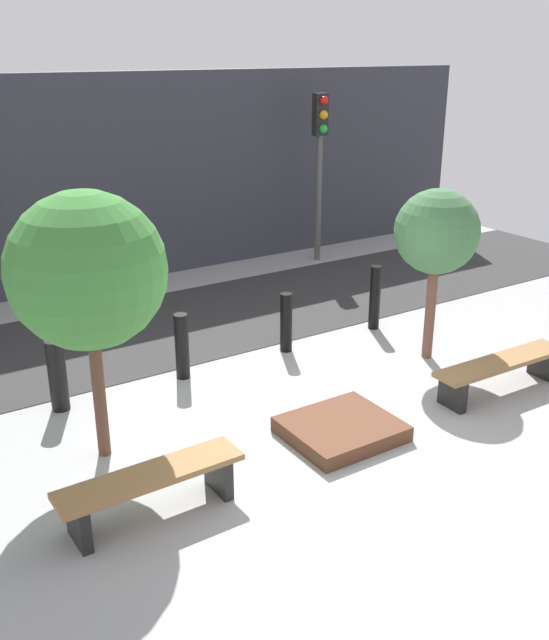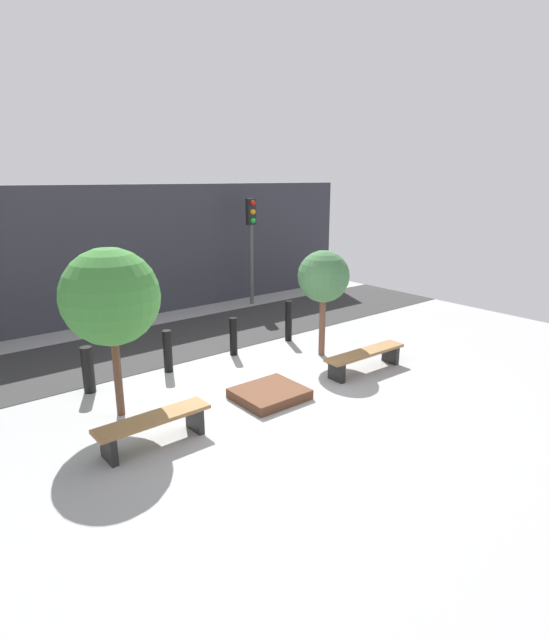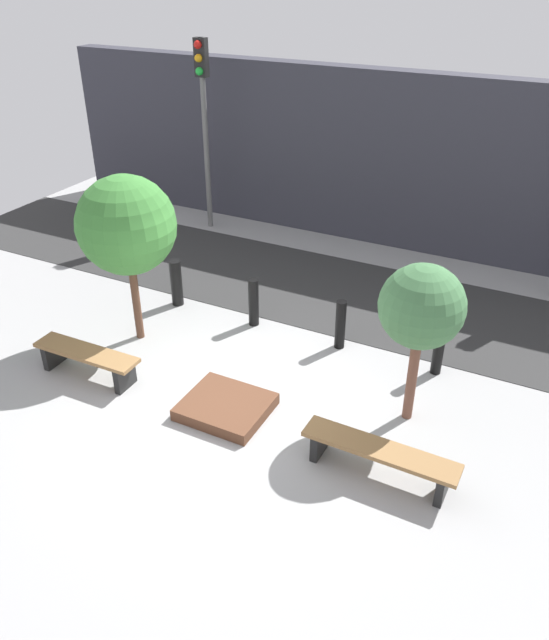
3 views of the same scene
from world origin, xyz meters
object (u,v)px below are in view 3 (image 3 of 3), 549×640
Objects in this scene: tree_behind_right_bench at (422,308)px; bench_left at (87,358)px; bench_right at (380,455)px; bollard_left at (254,302)px; tree_behind_left_bench at (126,226)px; planter_bed at (226,407)px; bollard_center at (340,325)px; bollard_right at (439,346)px; bollard_far_left at (176,283)px; traffic_light_west at (203,103)px.

bench_left is at bearing -164.79° from tree_behind_right_bench.
bollard_left is at bearing 142.36° from bench_right.
bench_left is at bearing -90.00° from tree_behind_left_bench.
bench_right is (4.71, -0.00, -0.01)m from bench_left.
planter_bed is (-2.35, 0.20, -0.24)m from bench_right.
bollard_center reaches higher than bench_right.
tree_behind_left_bench reaches higher than bollard_right.
bench_right reaches higher than planter_bed.
tree_behind_right_bench is 3.66m from bollard_left.
planter_bed is at bearing -43.72° from bollard_far_left.
bench_left is 4.06m from bollard_center.
tree_behind_left_bench is at bearing -140.88° from bollard_left.
bench_right is 2.00× the size of bollard_right.
bollard_right reaches higher than bench_left.
tree_behind_right_bench is 5.13m from bollard_far_left.
bollard_far_left reaches higher than bollard_left.
traffic_light_west is (-6.30, 6.08, 2.53)m from bench_right.
planter_bed is 0.42× the size of tree_behind_left_bench.
bench_left is at bearing -75.31° from traffic_light_west.
planter_bed is at bearing -109.22° from bollard_center.
bollard_right reaches higher than bollard_left.
bollard_right reaches higher than bench_right.
bollard_right is (3.25, 0.00, 0.06)m from bollard_left.
tree_behind_right_bench is at bearing -21.59° from bollard_left.
bollard_left is at bearing 0.00° from bollard_far_left.
traffic_light_west reaches higher than planter_bed.
bench_right is at bearing -15.21° from tree_behind_left_bench.
bollard_center is 0.21× the size of traffic_light_west.
tree_behind_left_bench is at bearing 155.35° from planter_bed.
bollard_center is (-1.54, 1.25, -1.35)m from tree_behind_right_bench.
tree_behind_right_bench reaches higher than bollard_far_left.
bollard_center is at bearing 140.88° from tree_behind_right_bench.
bollard_far_left is 4.88m from bollard_right.
bollard_left reaches higher than bench_right.
tree_behind_left_bench is 5.19m from bollard_right.
tree_behind_right_bench is 1.79m from bollard_right.
traffic_light_west is at bearing 131.46° from bollard_left.
bollard_far_left reaches higher than bench_left.
planter_bed is 3.40m from bollard_right.
bench_left is 5.09m from tree_behind_right_bench.
bench_left is 0.89× the size of bench_right.
traffic_light_west is at bearing 150.95° from bollard_right.
bollard_left is (1.54, 2.53, 0.11)m from bench_left.
planter_bed is at bearing 3.85° from bench_left.
tree_behind_left_bench is 3.20× the size of bollard_far_left.
tree_behind_left_bench is 1.20× the size of tree_behind_right_bench.
tree_behind_left_bench is 3.20× the size of bollard_left.
bollard_far_left is at bearing 180.00° from bollard_right.
tree_behind_left_bench is at bearing -165.35° from bollard_right.
bollard_left is (-0.81, 2.33, 0.35)m from planter_bed.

